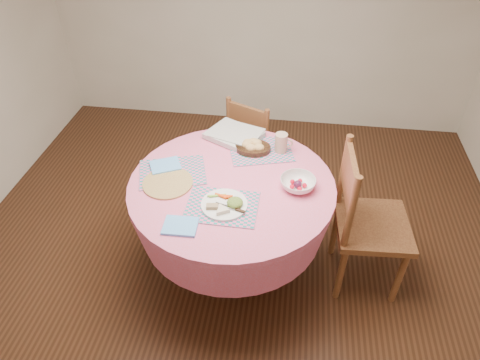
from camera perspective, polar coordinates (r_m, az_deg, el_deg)
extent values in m
plane|color=#331C0F|center=(3.08, -0.94, -11.20)|extent=(4.00, 4.00, 0.00)
cylinder|color=pink|center=(2.56, -1.11, -0.77)|extent=(1.24, 1.24, 0.04)
cone|color=pink|center=(2.67, -1.06, -3.56)|extent=(1.24, 1.24, 0.30)
cylinder|color=black|center=(2.92, -0.98, -8.46)|extent=(0.14, 0.14, 0.44)
cylinder|color=black|center=(3.06, -0.94, -10.85)|extent=(0.56, 0.56, 0.06)
cube|color=brown|center=(2.79, 17.29, -5.82)|extent=(0.47, 0.49, 0.04)
cylinder|color=brown|center=(2.89, 20.51, -11.95)|extent=(0.04, 0.04, 0.48)
cylinder|color=brown|center=(3.13, 19.15, -6.54)|extent=(0.04, 0.04, 0.48)
cylinder|color=brown|center=(2.80, 13.30, -11.93)|extent=(0.04, 0.04, 0.48)
cylinder|color=brown|center=(3.06, 12.59, -6.35)|extent=(0.04, 0.04, 0.48)
cylinder|color=brown|center=(2.44, 14.54, -4.44)|extent=(0.04, 0.04, 0.53)
cylinder|color=brown|center=(2.72, 13.62, 1.11)|extent=(0.04, 0.04, 0.53)
cube|color=brown|center=(2.51, 14.42, 0.32)|extent=(0.05, 0.38, 0.25)
cube|color=brown|center=(3.48, 2.42, 4.77)|extent=(0.52, 0.51, 0.04)
cylinder|color=brown|center=(3.64, 5.80, 2.47)|extent=(0.05, 0.05, 0.41)
cylinder|color=brown|center=(3.77, 1.40, 4.10)|extent=(0.05, 0.05, 0.41)
cylinder|color=brown|center=(3.43, 3.36, -0.13)|extent=(0.05, 0.05, 0.41)
cylinder|color=brown|center=(3.56, -1.21, 1.67)|extent=(0.05, 0.05, 0.41)
cylinder|color=brown|center=(3.16, 3.49, 5.76)|extent=(0.05, 0.05, 0.46)
cylinder|color=brown|center=(3.30, -1.48, 7.46)|extent=(0.05, 0.05, 0.46)
cube|color=brown|center=(3.18, 0.97, 8.02)|extent=(0.31, 0.16, 0.22)
cube|color=#16807A|center=(2.39, -2.41, -3.53)|extent=(0.40, 0.31, 0.01)
cube|color=#16807A|center=(2.66, -8.99, 1.05)|extent=(0.47, 0.40, 0.01)
cube|color=#16807A|center=(2.81, 2.80, 3.94)|extent=(0.47, 0.40, 0.01)
cylinder|color=#946840|center=(2.58, -9.61, -0.38)|extent=(0.30, 0.30, 0.01)
cube|color=#5EA9F3|center=(2.30, -7.96, -6.09)|extent=(0.18, 0.14, 0.01)
cube|color=#5EA9F3|center=(2.70, -9.93, 1.91)|extent=(0.22, 0.20, 0.01)
cylinder|color=white|center=(2.39, -2.11, -3.29)|extent=(0.26, 0.26, 0.01)
ellipsoid|color=#304F1B|center=(2.36, -0.73, -3.14)|extent=(0.10, 0.10, 0.04)
cylinder|color=beige|center=(2.33, -2.63, -3.99)|extent=(0.12, 0.12, 0.02)
cube|color=#83674C|center=(2.36, -3.82, -3.38)|extent=(0.07, 0.04, 0.02)
cube|color=silver|center=(2.36, -1.76, -3.63)|extent=(0.15, 0.06, 0.00)
cylinder|color=black|center=(2.80, 1.74, 4.27)|extent=(0.23, 0.23, 0.03)
ellipsoid|color=tan|center=(2.78, 0.93, 4.94)|extent=(0.07, 0.06, 0.05)
ellipsoid|color=tan|center=(2.80, 2.23, 5.18)|extent=(0.07, 0.06, 0.05)
ellipsoid|color=tan|center=(2.76, 2.54, 4.57)|extent=(0.07, 0.06, 0.05)
ellipsoid|color=tan|center=(2.75, 1.48, 4.54)|extent=(0.07, 0.06, 0.05)
ellipsoid|color=tan|center=(2.81, 1.85, 5.33)|extent=(0.07, 0.06, 0.05)
ellipsoid|color=tan|center=(2.80, 1.10, 5.22)|extent=(0.07, 0.06, 0.05)
cylinder|color=tan|center=(2.78, 5.50, 4.97)|extent=(0.08, 0.08, 0.13)
torus|color=tan|center=(2.78, 6.38, 4.89)|extent=(0.07, 0.01, 0.07)
imported|color=white|center=(2.52, 7.72, -0.46)|extent=(0.23, 0.23, 0.06)
sphere|color=red|center=(2.53, 8.61, -0.71)|extent=(0.03, 0.03, 0.03)
sphere|color=red|center=(2.55, 8.01, -0.11)|extent=(0.03, 0.03, 0.03)
sphere|color=red|center=(2.54, 7.00, -0.23)|extent=(0.03, 0.03, 0.03)
sphere|color=red|center=(2.50, 6.95, -0.90)|extent=(0.03, 0.03, 0.03)
sphere|color=red|center=(2.49, 7.96, -1.21)|extent=(0.03, 0.03, 0.03)
sphere|color=#461432|center=(2.52, 7.71, -0.57)|extent=(0.05, 0.05, 0.05)
cube|color=silver|center=(2.92, -0.82, 6.02)|extent=(0.43, 0.40, 0.03)
cube|color=silver|center=(2.91, -0.43, 6.34)|extent=(0.38, 0.34, 0.01)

